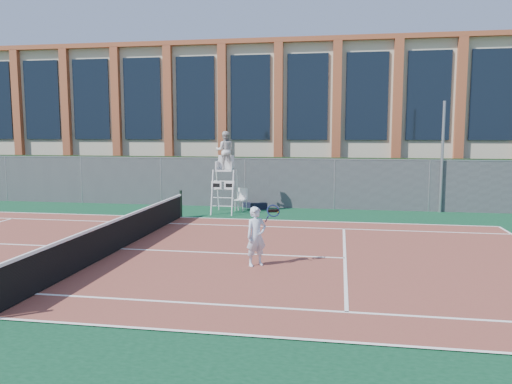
% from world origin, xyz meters
% --- Properties ---
extents(ground, '(120.00, 120.00, 0.00)m').
position_xyz_m(ground, '(0.00, 0.00, 0.00)').
color(ground, '#233814').
extents(apron, '(36.00, 20.00, 0.01)m').
position_xyz_m(apron, '(0.00, 1.00, 0.01)').
color(apron, '#0C361E').
rests_on(apron, ground).
extents(tennis_court, '(23.77, 10.97, 0.02)m').
position_xyz_m(tennis_court, '(0.00, 0.00, 0.02)').
color(tennis_court, brown).
rests_on(tennis_court, apron).
extents(tennis_net, '(0.10, 11.30, 1.10)m').
position_xyz_m(tennis_net, '(0.00, 0.00, 0.54)').
color(tennis_net, black).
rests_on(tennis_net, ground).
extents(fence, '(40.00, 0.06, 2.20)m').
position_xyz_m(fence, '(0.00, 8.80, 1.10)').
color(fence, '#595E60').
rests_on(fence, ground).
extents(hedge, '(40.00, 1.40, 2.20)m').
position_xyz_m(hedge, '(0.00, 10.00, 1.10)').
color(hedge, black).
rests_on(hedge, ground).
extents(building, '(45.00, 10.60, 8.22)m').
position_xyz_m(building, '(0.00, 17.95, 4.15)').
color(building, beige).
rests_on(building, ground).
extents(steel_pole, '(0.12, 0.12, 4.69)m').
position_xyz_m(steel_pole, '(10.46, 8.70, 2.34)').
color(steel_pole, '#9EA0A5').
rests_on(steel_pole, ground).
extents(umpire_chair, '(0.97, 1.49, 3.47)m').
position_xyz_m(umpire_chair, '(1.48, 7.05, 2.53)').
color(umpire_chair, white).
rests_on(umpire_chair, ground).
extents(plastic_chair, '(0.55, 0.55, 0.97)m').
position_xyz_m(plastic_chair, '(2.04, 7.77, 0.58)').
color(plastic_chair, silver).
rests_on(plastic_chair, apron).
extents(sports_bag_near, '(0.71, 0.56, 0.28)m').
position_xyz_m(sports_bag_near, '(2.75, 8.15, 0.15)').
color(sports_bag_near, black).
rests_on(sports_bag_near, apron).
extents(sports_bag_far, '(0.60, 0.52, 0.22)m').
position_xyz_m(sports_bag_far, '(2.17, 8.60, 0.12)').
color(sports_bag_far, black).
rests_on(sports_bag_far, apron).
extents(tennis_player, '(0.92, 0.72, 1.54)m').
position_xyz_m(tennis_player, '(4.18, -1.14, 0.79)').
color(tennis_player, silver).
rests_on(tennis_player, tennis_court).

